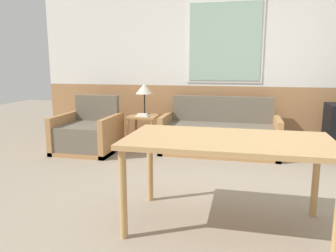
% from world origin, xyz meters
% --- Properties ---
extents(ground_plane, '(16.00, 16.00, 0.00)m').
position_xyz_m(ground_plane, '(0.00, 0.00, 0.00)').
color(ground_plane, gray).
extents(wall_back, '(7.20, 0.09, 2.70)m').
position_xyz_m(wall_back, '(-0.02, 2.63, 1.36)').
color(wall_back, '#AD7A4C').
rests_on(wall_back, ground_plane).
extents(couch, '(1.73, 0.78, 0.83)m').
position_xyz_m(couch, '(-0.46, 2.05, 0.26)').
color(couch, '#B27F4C').
rests_on(couch, ground_plane).
extents(armchair, '(0.88, 0.84, 0.84)m').
position_xyz_m(armchair, '(-2.43, 1.68, 0.26)').
color(armchair, '#B27F4C').
rests_on(armchair, ground_plane).
extents(side_table, '(0.44, 0.44, 0.53)m').
position_xyz_m(side_table, '(-1.65, 2.06, 0.42)').
color(side_table, '#B27F4C').
rests_on(side_table, ground_plane).
extents(table_lamp, '(0.28, 0.28, 0.50)m').
position_xyz_m(table_lamp, '(-1.66, 2.13, 0.93)').
color(table_lamp, black).
rests_on(table_lamp, side_table).
extents(book_stack, '(0.20, 0.16, 0.04)m').
position_xyz_m(book_stack, '(-1.64, 1.99, 0.54)').
color(book_stack, white).
rests_on(book_stack, side_table).
extents(dining_table, '(1.62, 0.85, 0.75)m').
position_xyz_m(dining_table, '(-0.24, -0.26, 0.67)').
color(dining_table, tan).
rests_on(dining_table, ground_plane).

